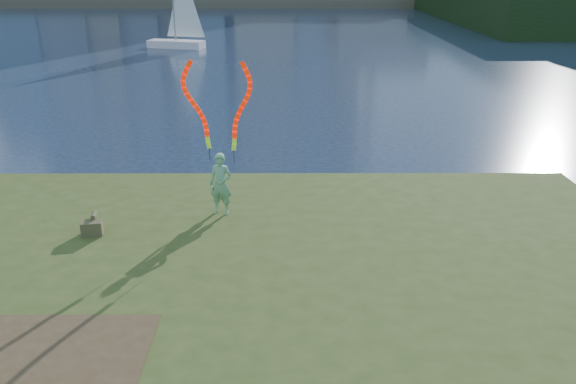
{
  "coord_description": "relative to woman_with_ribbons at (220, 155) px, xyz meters",
  "views": [
    {
      "loc": [
        1.51,
        -9.67,
        6.34
      ],
      "look_at": [
        1.55,
        1.0,
        1.94
      ],
      "focal_mm": 35.0,
      "sensor_mm": 36.0,
      "label": 1
    }
  ],
  "objects": [
    {
      "name": "grassy_knoll",
      "position": [
        -0.01,
        -4.78,
        -1.91
      ],
      "size": [
        20.0,
        18.0,
        0.8
      ],
      "color": "#3A4A1A",
      "rests_on": "ground"
    },
    {
      "name": "sailboat",
      "position": [
        -6.92,
        33.12,
        -1.02
      ],
      "size": [
        4.73,
        2.53,
        7.13
      ],
      "rotation": [
        0.0,
        0.0,
        -0.27
      ],
      "color": "white",
      "rests_on": "ground"
    },
    {
      "name": "dirt_patch",
      "position": [
        -2.21,
        -5.69,
        -1.43
      ],
      "size": [
        3.2,
        3.0,
        0.02
      ],
      "primitive_type": "cube",
      "color": "#47331E",
      "rests_on": "grassy_knoll"
    },
    {
      "name": "ground",
      "position": [
        -0.01,
        -2.49,
        -2.24
      ],
      "size": [
        320.0,
        320.0,
        0.0
      ],
      "primitive_type": "plane",
      "color": "#19263F",
      "rests_on": "ground"
    },
    {
      "name": "canvas_bag",
      "position": [
        -2.73,
        -1.12,
        -1.27
      ],
      "size": [
        0.48,
        0.54,
        0.42
      ],
      "rotation": [
        0.0,
        0.0,
        0.16
      ],
      "color": "brown",
      "rests_on": "grassy_knoll"
    },
    {
      "name": "woman_with_ribbons",
      "position": [
        0.0,
        0.0,
        0.0
      ],
      "size": [
        1.93,
        0.59,
        3.88
      ],
      "rotation": [
        0.0,
        0.0,
        -0.25
      ],
      "color": "#1D7E33",
      "rests_on": "grassy_knoll"
    }
  ]
}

